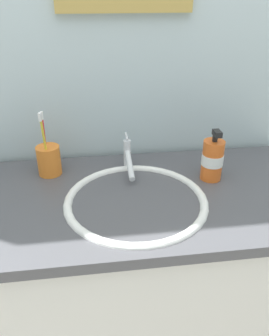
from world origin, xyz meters
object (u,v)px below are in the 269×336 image
at_px(toothbrush_yellow, 44,141).
at_px(soap_dispenser, 212,159).
at_px(toothbrush_cup, 49,160).
at_px(toothbrush_red, 44,138).
at_px(faucet, 128,157).

height_order(toothbrush_yellow, soap_dispenser, toothbrush_yellow).
distance_m(toothbrush_cup, toothbrush_yellow, 0.08).
bearing_deg(soap_dispenser, toothbrush_cup, 168.88).
bearing_deg(toothbrush_cup, soap_dispenser, -11.12).
bearing_deg(soap_dispenser, toothbrush_red, 166.38).
xyz_separation_m(faucet, toothbrush_red, (-0.26, 0.04, 0.07)).
xyz_separation_m(faucet, toothbrush_cup, (-0.25, 0.01, 0.00)).
relative_size(toothbrush_cup, soap_dispenser, 0.57).
xyz_separation_m(toothbrush_yellow, toothbrush_red, (-0.01, 0.05, -0.01)).
height_order(toothbrush_cup, toothbrush_red, toothbrush_red).
height_order(faucet, soap_dispenser, soap_dispenser).
height_order(toothbrush_red, soap_dispenser, toothbrush_red).
height_order(toothbrush_cup, toothbrush_yellow, toothbrush_yellow).
xyz_separation_m(toothbrush_cup, toothbrush_red, (-0.01, 0.02, 0.07)).
distance_m(faucet, toothbrush_cup, 0.25).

